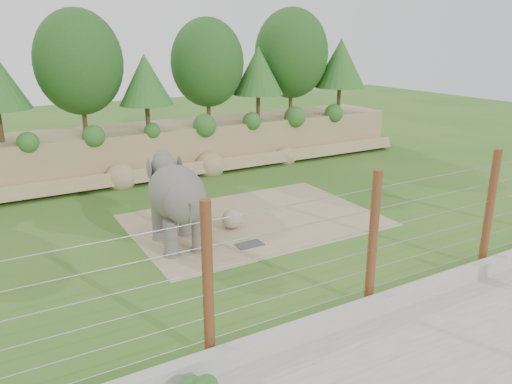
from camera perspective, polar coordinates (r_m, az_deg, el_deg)
ground at (r=18.24m, az=3.15°, el=-6.45°), size 90.00×90.00×0.00m
back_embankment at (r=28.54m, az=-9.85°, el=10.38°), size 30.00×5.52×8.77m
dirt_patch at (r=20.85m, az=-0.18°, el=-3.24°), size 10.00×7.00×0.02m
drain_grate at (r=18.45m, az=-0.75°, el=-6.01°), size 1.00×0.60×0.03m
elephant at (r=18.16m, az=-9.00°, el=-1.45°), size 1.98×4.00×3.13m
stone_ball at (r=19.88m, az=-2.83°, el=-3.09°), size 0.78×0.78×0.78m
retaining_wall at (r=14.65m, az=14.08°, el=-12.30°), size 26.00×0.35×0.50m
walkway at (r=13.66m, az=19.99°, el=-16.50°), size 26.00×4.00×0.01m
barrier_fence at (r=14.21m, az=13.21°, el=-5.34°), size 20.26×0.26×4.00m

